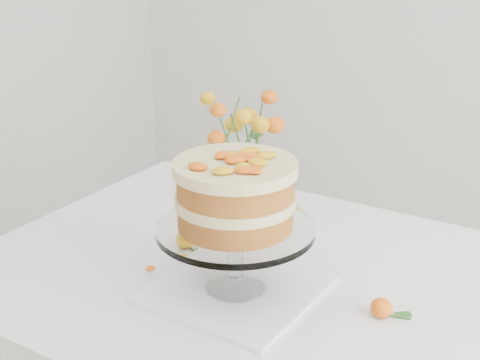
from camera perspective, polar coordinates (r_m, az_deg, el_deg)
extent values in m
cube|color=tan|center=(1.43, 4.98, -9.57)|extent=(1.40, 0.90, 0.04)
cylinder|color=tan|center=(2.18, -5.63, -9.45)|extent=(0.06, 0.06, 0.71)
cube|color=silver|center=(1.42, 5.01, -8.78)|extent=(1.42, 0.92, 0.01)
cube|color=silver|center=(1.85, 11.43, -5.35)|extent=(1.42, 0.01, 0.20)
cube|color=silver|center=(1.86, -15.11, -5.53)|extent=(0.01, 0.92, 0.20)
cube|color=white|center=(1.38, -0.38, -9.32)|extent=(0.32, 0.32, 0.01)
cylinder|color=white|center=(1.34, -0.39, -6.42)|extent=(0.03, 0.03, 0.10)
cylinder|color=white|center=(1.31, -0.40, -4.20)|extent=(0.32, 0.32, 0.01)
cylinder|color=#975622|center=(1.30, -0.40, -3.03)|extent=(0.26, 0.26, 0.05)
cylinder|color=beige|center=(1.29, -0.41, -1.71)|extent=(0.27, 0.27, 0.02)
cylinder|color=#975622|center=(1.28, -0.41, -0.35)|extent=(0.26, 0.26, 0.05)
cylinder|color=beige|center=(1.27, -0.41, 1.07)|extent=(0.28, 0.28, 0.02)
cylinder|color=white|center=(1.73, 0.30, -2.72)|extent=(0.05, 0.05, 0.01)
cylinder|color=white|center=(1.72, 0.31, -1.42)|extent=(0.07, 0.07, 0.08)
ellipsoid|color=gold|center=(1.54, -4.69, -5.36)|extent=(0.05, 0.05, 0.04)
cylinder|color=#315C24|center=(1.52, -3.97, -6.35)|extent=(0.05, 0.02, 0.00)
ellipsoid|color=#C84A09|center=(1.32, 11.97, -10.61)|extent=(0.04, 0.04, 0.04)
cylinder|color=#315C24|center=(1.33, 13.24, -11.34)|extent=(0.05, 0.02, 0.00)
ellipsoid|color=#E1A60E|center=(1.39, -1.33, -9.07)|extent=(0.03, 0.02, 0.00)
ellipsoid|color=#E1A60E|center=(1.32, 1.42, -10.96)|extent=(0.03, 0.02, 0.00)
ellipsoid|color=#E1A60E|center=(1.27, 2.08, -12.27)|extent=(0.03, 0.02, 0.00)
ellipsoid|color=#E1A60E|center=(1.50, -4.81, -6.82)|extent=(0.03, 0.02, 0.00)
ellipsoid|color=#E1A60E|center=(1.47, -7.69, -7.48)|extent=(0.03, 0.02, 0.00)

